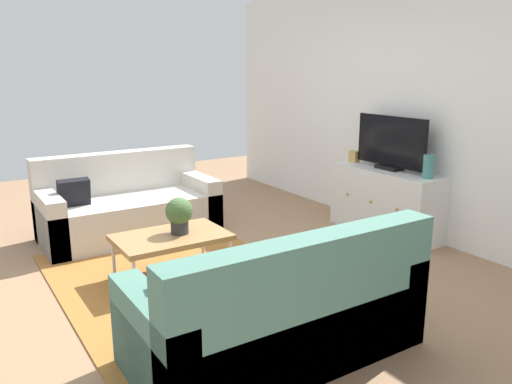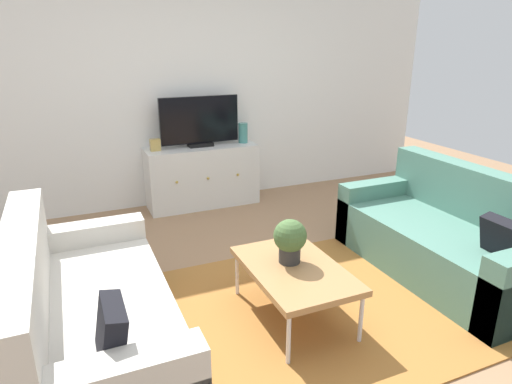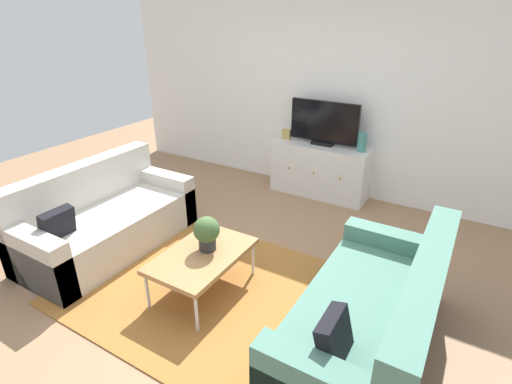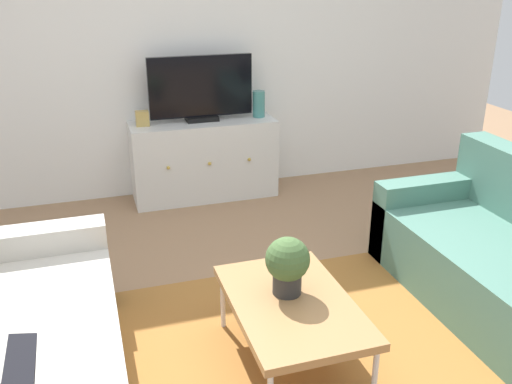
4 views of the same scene
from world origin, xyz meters
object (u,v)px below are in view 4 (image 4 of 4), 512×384
object	(u,v)px
glass_vase	(259,104)
flat_screen_tv	(201,89)
potted_plant	(287,263)
tv_console	(204,159)
coffee_table	(292,306)
mantel_clock	(142,118)
couch_left_side	(5,363)

from	to	relation	value
glass_vase	flat_screen_tv	bearing A→B (deg)	177.79
potted_plant	tv_console	world-z (taller)	potted_plant
potted_plant	glass_vase	bearing A→B (deg)	75.64
flat_screen_tv	glass_vase	world-z (taller)	flat_screen_tv
flat_screen_tv	coffee_table	bearing A→B (deg)	-92.08
mantel_clock	couch_left_side	bearing A→B (deg)	-111.72
couch_left_side	tv_console	xyz separation A→B (m)	(1.46, 2.37, 0.07)
flat_screen_tv	glass_vase	xyz separation A→B (m)	(0.52, -0.02, -0.16)
couch_left_side	flat_screen_tv	size ratio (longest dim) A/B	1.97
tv_console	flat_screen_tv	world-z (taller)	flat_screen_tv
flat_screen_tv	glass_vase	size ratio (longest dim) A/B	3.87
tv_console	potted_plant	bearing A→B (deg)	-92.12
coffee_table	flat_screen_tv	world-z (taller)	flat_screen_tv
coffee_table	glass_vase	size ratio (longest dim) A/B	3.95
coffee_table	glass_vase	world-z (taller)	glass_vase
couch_left_side	glass_vase	world-z (taller)	glass_vase
flat_screen_tv	glass_vase	bearing A→B (deg)	-2.21
mantel_clock	coffee_table	bearing A→B (deg)	-80.05
flat_screen_tv	mantel_clock	world-z (taller)	flat_screen_tv
coffee_table	mantel_clock	world-z (taller)	mantel_clock
glass_vase	couch_left_side	bearing A→B (deg)	-129.87
couch_left_side	potted_plant	distance (m)	1.41
couch_left_side	flat_screen_tv	bearing A→B (deg)	58.55
potted_plant	flat_screen_tv	distance (m)	2.43
couch_left_side	mantel_clock	size ratio (longest dim) A/B	13.72
tv_console	coffee_table	bearing A→B (deg)	-92.09
mantel_clock	flat_screen_tv	bearing A→B (deg)	2.21
mantel_clock	potted_plant	bearing A→B (deg)	-79.68
flat_screen_tv	mantel_clock	bearing A→B (deg)	-177.79
couch_left_side	coffee_table	distance (m)	1.38
potted_plant	glass_vase	world-z (taller)	glass_vase
coffee_table	flat_screen_tv	bearing A→B (deg)	87.92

